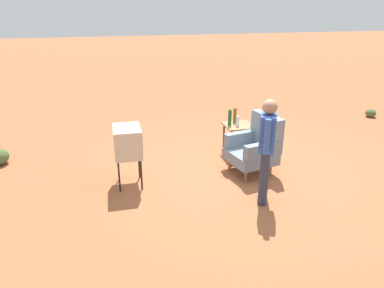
{
  "coord_description": "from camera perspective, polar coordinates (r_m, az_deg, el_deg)",
  "views": [
    {
      "loc": [
        5.43,
        -2.42,
        2.9
      ],
      "look_at": [
        -0.05,
        -1.03,
        0.65
      ],
      "focal_mm": 33.14,
      "sensor_mm": 36.0,
      "label": 1
    }
  ],
  "objects": [
    {
      "name": "ground_plane",
      "position": [
        6.61,
        8.83,
        -4.56
      ],
      "size": [
        60.0,
        60.0,
        0.0
      ],
      "primitive_type": "plane",
      "color": "#A05B38"
    },
    {
      "name": "bottle_wine_green",
      "position": [
        7.08,
        6.1,
        4.24
      ],
      "size": [
        0.07,
        0.07,
        0.32
      ],
      "primitive_type": "cylinder",
      "color": "#1E5623",
      "rests_on": "side_table"
    },
    {
      "name": "bottle_short_clear",
      "position": [
        7.07,
        7.37,
        3.67
      ],
      "size": [
        0.06,
        0.06,
        0.2
      ],
      "primitive_type": "cylinder",
      "color": "silver",
      "rests_on": "side_table"
    },
    {
      "name": "side_table",
      "position": [
        7.21,
        7.46,
        2.4
      ],
      "size": [
        0.56,
        0.56,
        0.63
      ],
      "color": "black",
      "rests_on": "ground"
    },
    {
      "name": "flower_vase",
      "position": [
        7.04,
        9.73,
        3.84
      ],
      "size": [
        0.15,
        0.1,
        0.27
      ],
      "color": "silver",
      "rests_on": "side_table"
    },
    {
      "name": "person_standing",
      "position": [
        5.36,
        11.94,
        -0.23
      ],
      "size": [
        0.51,
        0.36,
        1.64
      ],
      "color": "#2D3347",
      "rests_on": "ground"
    },
    {
      "name": "bottle_tall_amber",
      "position": [
        7.28,
        6.92,
        4.62
      ],
      "size": [
        0.07,
        0.07,
        0.3
      ],
      "primitive_type": "cylinder",
      "color": "brown",
      "rests_on": "side_table"
    },
    {
      "name": "shrub_mid",
      "position": [
        10.87,
        26.82,
        4.47
      ],
      "size": [
        0.28,
        0.28,
        0.21
      ],
      "primitive_type": "ellipsoid",
      "color": "#475B33",
      "rests_on": "ground"
    },
    {
      "name": "armchair",
      "position": [
        6.5,
        10.21,
        -0.33
      ],
      "size": [
        0.9,
        0.92,
        1.06
      ],
      "color": "#937047",
      "rests_on": "ground"
    },
    {
      "name": "tv_on_stand",
      "position": [
        5.91,
        -10.32,
        0.35
      ],
      "size": [
        0.61,
        0.46,
        1.03
      ],
      "color": "black",
      "rests_on": "ground"
    }
  ]
}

